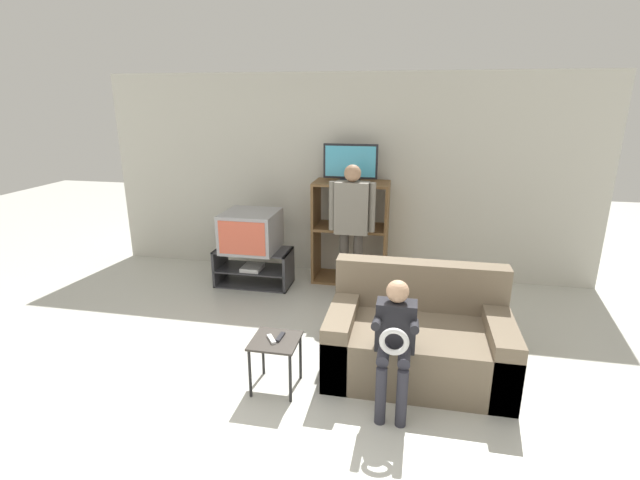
{
  "coord_description": "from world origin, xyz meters",
  "views": [
    {
      "loc": [
        0.89,
        -2.59,
        2.29
      ],
      "look_at": [
        -0.01,
        1.84,
        0.9
      ],
      "focal_mm": 26.0,
      "sensor_mm": 36.0,
      "label": 1
    }
  ],
  "objects": [
    {
      "name": "ground_plane",
      "position": [
        0.0,
        0.0,
        0.0
      ],
      "size": [
        18.0,
        18.0,
        0.0
      ],
      "primitive_type": "plane",
      "color": "beige"
    },
    {
      "name": "remote_control_white",
      "position": [
        -0.14,
        0.57,
        0.45
      ],
      "size": [
        0.11,
        0.14,
        0.02
      ],
      "primitive_type": "cube",
      "rotation": [
        0.0,
        0.0,
        0.59
      ],
      "color": "silver",
      "rests_on": "snack_table"
    },
    {
      "name": "television_flat",
      "position": [
        0.12,
        3.07,
        1.51
      ],
      "size": [
        0.67,
        0.2,
        0.46
      ],
      "color": "black",
      "rests_on": "media_shelf"
    },
    {
      "name": "couch",
      "position": [
        1.01,
        1.07,
        0.3
      ],
      "size": [
        1.52,
        0.94,
        0.89
      ],
      "color": "#756651",
      "rests_on": "ground_plane"
    },
    {
      "name": "television_main",
      "position": [
        -1.04,
        2.65,
        0.71
      ],
      "size": [
        0.66,
        0.66,
        0.48
      ],
      "color": "#9E9EA3",
      "rests_on": "tv_stand"
    },
    {
      "name": "tv_stand",
      "position": [
        -1.03,
        2.65,
        0.23
      ],
      "size": [
        0.94,
        0.46,
        0.47
      ],
      "color": "#38383D",
      "rests_on": "ground_plane"
    },
    {
      "name": "person_standing_adult",
      "position": [
        0.23,
        2.51,
        0.96
      ],
      "size": [
        0.53,
        0.2,
        1.58
      ],
      "color": "#3D3833",
      "rests_on": "ground_plane"
    },
    {
      "name": "media_shelf",
      "position": [
        0.15,
        3.05,
        0.66
      ],
      "size": [
        0.93,
        0.5,
        1.29
      ],
      "color": "brown",
      "rests_on": "ground_plane"
    },
    {
      "name": "person_seated_child",
      "position": [
        0.83,
        0.53,
        0.61
      ],
      "size": [
        0.33,
        0.43,
        1.01
      ],
      "color": "#2D2D38",
      "rests_on": "ground_plane"
    },
    {
      "name": "wall_back",
      "position": [
        0.0,
        3.37,
        1.3
      ],
      "size": [
        6.4,
        0.06,
        2.6
      ],
      "color": "beige",
      "rests_on": "ground_plane"
    },
    {
      "name": "snack_table",
      "position": [
        -0.12,
        0.58,
        0.37
      ],
      "size": [
        0.38,
        0.38,
        0.44
      ],
      "color": "#38332D",
      "rests_on": "ground_plane"
    },
    {
      "name": "remote_control_black",
      "position": [
        -0.08,
        0.61,
        0.45
      ],
      "size": [
        0.05,
        0.15,
        0.02
      ],
      "primitive_type": "cube",
      "rotation": [
        0.0,
        0.0,
        -0.07
      ],
      "color": "#232328",
      "rests_on": "snack_table"
    }
  ]
}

